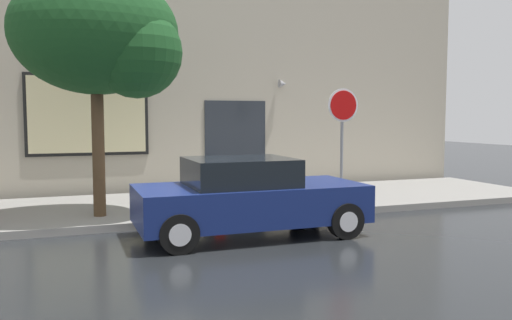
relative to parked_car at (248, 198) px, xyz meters
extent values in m
plane|color=black|center=(-1.15, 0.09, -0.69)|extent=(60.00, 60.00, 0.00)
cube|color=gray|center=(-1.15, 3.09, -0.62)|extent=(20.00, 4.00, 0.15)
cube|color=#B2A893|center=(-1.15, 5.59, 2.81)|extent=(20.00, 0.40, 7.00)
cube|color=black|center=(-2.50, 5.36, 1.50)|extent=(3.05, 0.06, 2.11)
cube|color=beige|center=(-2.50, 5.33, 1.50)|extent=(2.89, 0.03, 1.95)
cube|color=#262B33|center=(1.49, 5.37, 1.01)|extent=(1.80, 0.04, 1.80)
cone|color=#99999E|center=(2.89, 5.24, 2.41)|extent=(0.22, 0.24, 0.24)
cube|color=navy|center=(0.04, 0.00, -0.10)|extent=(4.06, 1.79, 0.66)
cube|color=black|center=(-0.16, 0.00, 0.47)|extent=(1.83, 1.58, 0.49)
cylinder|color=black|center=(1.52, 0.82, -0.37)|extent=(0.64, 0.22, 0.64)
cylinder|color=silver|center=(1.52, 0.82, -0.37)|extent=(0.35, 0.24, 0.35)
cylinder|color=black|center=(1.52, -0.82, -0.37)|extent=(0.64, 0.22, 0.64)
cylinder|color=silver|center=(1.52, -0.82, -0.37)|extent=(0.35, 0.24, 0.35)
cylinder|color=black|center=(-1.44, 0.82, -0.37)|extent=(0.64, 0.22, 0.64)
cylinder|color=silver|center=(-1.44, 0.82, -0.37)|extent=(0.35, 0.24, 0.35)
cylinder|color=black|center=(-1.44, -0.82, -0.37)|extent=(0.64, 0.22, 0.64)
cylinder|color=silver|center=(-1.44, -0.82, -0.37)|extent=(0.35, 0.24, 0.35)
cylinder|color=red|center=(0.01, 1.88, -0.19)|extent=(0.22, 0.22, 0.69)
sphere|color=#AD1814|center=(0.01, 1.88, 0.15)|extent=(0.23, 0.23, 0.23)
cylinder|color=#AD1814|center=(0.01, 1.72, -0.16)|extent=(0.09, 0.12, 0.09)
cylinder|color=#AD1814|center=(0.01, 2.04, -0.16)|extent=(0.09, 0.12, 0.09)
cylinder|color=red|center=(0.01, 1.88, -0.51)|extent=(0.30, 0.30, 0.06)
cylinder|color=#4C3823|center=(-2.45, 2.06, 0.83)|extent=(0.24, 0.24, 2.75)
ellipsoid|color=#19471E|center=(-2.45, 2.06, 3.10)|extent=(3.24, 2.75, 2.43)
sphere|color=#19471E|center=(-1.72, 1.65, 2.70)|extent=(1.78, 1.78, 1.78)
cylinder|color=gray|center=(2.87, 1.74, 0.76)|extent=(0.07, 0.07, 2.60)
cylinder|color=white|center=(2.87, 1.70, 1.71)|extent=(0.76, 0.02, 0.76)
cylinder|color=red|center=(2.87, 1.68, 1.71)|extent=(0.66, 0.02, 0.66)
camera|label=1|loc=(-3.05, -8.74, 1.44)|focal=36.50mm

